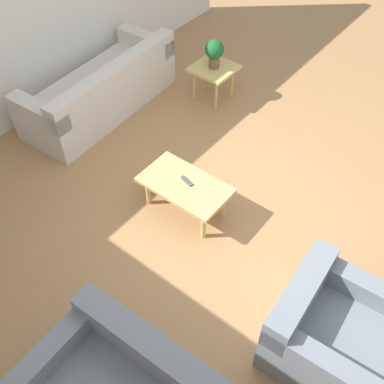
% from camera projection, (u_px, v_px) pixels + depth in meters
% --- Properties ---
extents(ground_plane, '(14.00, 14.00, 0.00)m').
position_uv_depth(ground_plane, '(234.00, 212.00, 4.75)').
color(ground_plane, '#A87A4C').
extents(wall_right, '(0.12, 7.20, 2.70)m').
position_uv_depth(wall_right, '(17.00, 6.00, 5.04)').
color(wall_right, white).
rests_on(wall_right, ground_plane).
extents(sofa, '(0.97, 2.19, 0.74)m').
position_uv_depth(sofa, '(102.00, 91.00, 5.76)').
color(sofa, silver).
rests_on(sofa, ground_plane).
extents(armchair, '(0.95, 0.96, 0.74)m').
position_uv_depth(armchair, '(330.00, 333.00, 3.52)').
color(armchair, slate).
rests_on(armchair, ground_plane).
extents(coffee_table, '(0.91, 0.52, 0.39)m').
position_uv_depth(coffee_table, '(185.00, 187.00, 4.53)').
color(coffee_table, tan).
rests_on(coffee_table, ground_plane).
extents(side_table_plant, '(0.53, 0.53, 0.47)m').
position_uv_depth(side_table_plant, '(214.00, 72.00, 5.84)').
color(side_table_plant, tan).
rests_on(side_table_plant, ground_plane).
extents(potted_plant, '(0.24, 0.24, 0.37)m').
position_uv_depth(potted_plant, '(214.00, 52.00, 5.63)').
color(potted_plant, brown).
rests_on(potted_plant, side_table_plant).
extents(remote_control, '(0.16, 0.08, 0.02)m').
position_uv_depth(remote_control, '(187.00, 181.00, 4.50)').
color(remote_control, '#4C4C51').
rests_on(remote_control, coffee_table).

